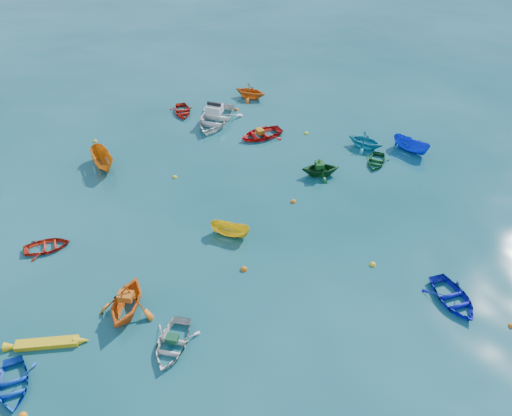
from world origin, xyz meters
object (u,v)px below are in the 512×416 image
object	(u,v)px
dinghy_white_near	(172,346)
dinghy_blue_se	(452,301)
kayak_yellow	(48,345)
dinghy_blue_sw	(14,387)
motorboat_white	(215,123)

from	to	relation	value
dinghy_white_near	dinghy_blue_se	world-z (taller)	dinghy_blue_se
dinghy_white_near	dinghy_blue_se	bearing A→B (deg)	22.81
kayak_yellow	dinghy_blue_sw	bearing A→B (deg)	154.81
dinghy_blue_sw	dinghy_white_near	world-z (taller)	dinghy_white_near
kayak_yellow	motorboat_white	bearing A→B (deg)	-22.84
kayak_yellow	dinghy_white_near	bearing A→B (deg)	-96.97
dinghy_blue_sw	dinghy_blue_se	distance (m)	20.88
dinghy_white_near	motorboat_white	bearing A→B (deg)	99.96
dinghy_blue_sw	dinghy_white_near	distance (m)	6.86
dinghy_blue_se	motorboat_white	size ratio (longest dim) A/B	0.62
motorboat_white	dinghy_white_near	bearing A→B (deg)	-73.61
dinghy_blue_sw	dinghy_white_near	xyz separation A→B (m)	(6.85, -0.28, 0.00)
dinghy_blue_se	motorboat_white	xyz separation A→B (m)	(-5.93, 22.14, 0.00)
dinghy_white_near	kayak_yellow	xyz separation A→B (m)	(-5.41, 2.06, 0.00)
dinghy_white_near	kayak_yellow	world-z (taller)	dinghy_white_near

